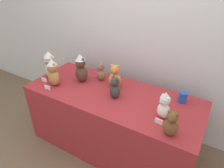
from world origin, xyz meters
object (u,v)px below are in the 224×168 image
Objects in this scene: teddy_bear_charcoal at (115,88)px; teddy_bear_ginger at (115,77)px; teddy_bear_cocoa at (81,68)px; teddy_bear_sand at (50,65)px; teddy_bear_mocha at (101,72)px; party_cup_blue at (183,97)px; teddy_bear_snow at (164,105)px; display_table at (112,121)px; teddy_bear_caramel at (53,73)px; teddy_bear_chestnut at (171,124)px.

teddy_bear_ginger reaches higher than teddy_bear_charcoal.
teddy_bear_sand is (-0.37, -0.11, -0.00)m from teddy_bear_cocoa.
teddy_bear_charcoal is at bearing -3.80° from teddy_bear_mocha.
teddy_bear_mocha reaches higher than party_cup_blue.
teddy_bear_snow is 2.39× the size of party_cup_blue.
teddy_bear_mocha reaches higher than display_table.
party_cup_blue is (0.72, 0.08, -0.07)m from teddy_bear_ginger.
teddy_bear_mocha is at bearing 55.75° from teddy_bear_caramel.
teddy_bear_mocha is 0.61m from teddy_bear_sand.
teddy_bear_snow is 0.78× the size of teddy_bear_sand.
display_table is 5.93× the size of teddy_bear_caramel.
teddy_bear_caramel is 2.88× the size of party_cup_blue.
teddy_bear_chestnut reaches higher than party_cup_blue.
teddy_bear_mocha is at bearing 42.75° from teddy_bear_cocoa.
teddy_bear_cocoa is at bearing 59.44° from teddy_bear_caramel.
teddy_bear_cocoa is at bearing 18.45° from teddy_bear_sand.
teddy_bear_cocoa is 0.41m from teddy_bear_ginger.
teddy_bear_sand is at bearing -152.83° from teddy_bear_charcoal.
display_table is at bearing -161.52° from party_cup_blue.
teddy_bear_sand is at bearing -175.87° from display_table.
teddy_bear_caramel is at bearing -163.52° from party_cup_blue.
display_table is 0.98m from teddy_bear_sand.
teddy_bear_mocha is at bearing 143.19° from display_table.
teddy_bear_snow is 0.67m from teddy_bear_ginger.
teddy_bear_cocoa is at bearing -158.83° from teddy_bear_snow.
teddy_bear_cocoa reaches higher than teddy_bear_chestnut.
teddy_bear_ginger is at bearing 40.05° from teddy_bear_caramel.
teddy_bear_chestnut is at bearing -6.94° from teddy_bear_sand.
display_table is 17.11× the size of party_cup_blue.
teddy_bear_cocoa is at bearing -109.29° from teddy_bear_mocha.
teddy_bear_sand reaches higher than teddy_bear_snow.
teddy_bear_charcoal is 1.02× the size of teddy_bear_chestnut.
teddy_bear_charcoal reaches higher than teddy_bear_mocha.
teddy_bear_cocoa reaches higher than party_cup_blue.
teddy_bear_sand is (-0.16, 0.11, 0.01)m from teddy_bear_caramel.
teddy_bear_snow is 0.34m from party_cup_blue.
teddy_bear_sand is 0.79m from teddy_bear_ginger.
teddy_bear_snow is 1.21× the size of teddy_bear_mocha.
teddy_bear_ginger is at bearing 16.17° from teddy_bear_sand.
teddy_bear_snow reaches higher than teddy_bear_mocha.
teddy_bear_snow is at bearing 126.27° from teddy_bear_chestnut.
teddy_bear_mocha is 0.80× the size of teddy_bear_ginger.
teddy_bear_ginger reaches higher than teddy_bear_mocha.
teddy_bear_snow is at bearing -3.67° from teddy_bear_cocoa.
display_table is 0.53m from teddy_bear_ginger.
teddy_bear_caramel is at bearing -143.87° from teddy_bear_charcoal.
teddy_bear_charcoal is at bearing -78.87° from teddy_bear_ginger.
teddy_bear_mocha is at bearing 157.29° from teddy_bear_chestnut.
teddy_bear_snow is 0.97× the size of teddy_bear_ginger.
teddy_bear_charcoal is 0.74× the size of teddy_bear_caramel.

